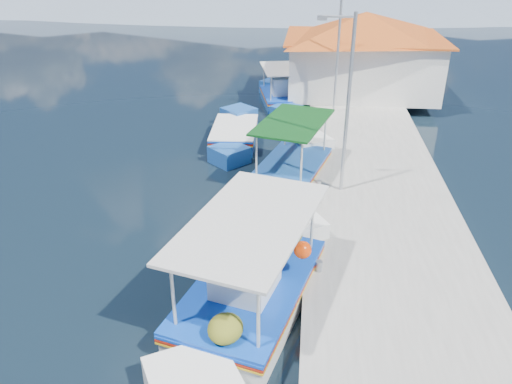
# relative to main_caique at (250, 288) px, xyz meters

# --- Properties ---
(ground) EXTENTS (160.00, 160.00, 0.00)m
(ground) POSITION_rel_main_caique_xyz_m (-2.07, 4.02, -0.56)
(ground) COLOR black
(ground) RESTS_ON ground
(quay) EXTENTS (5.00, 44.00, 0.50)m
(quay) POSITION_rel_main_caique_xyz_m (3.83, 10.02, -0.31)
(quay) COLOR #AAA79F
(quay) RESTS_ON ground
(bollards) EXTENTS (0.20, 17.20, 0.30)m
(bollards) POSITION_rel_main_caique_xyz_m (1.73, 9.27, 0.09)
(bollards) COLOR #A5A8AD
(bollards) RESTS_ON quay
(main_caique) EXTENTS (4.02, 8.49, 2.89)m
(main_caique) POSITION_rel_main_caique_xyz_m (0.00, 0.00, 0.00)
(main_caique) COLOR white
(main_caique) RESTS_ON ground
(caique_green_canopy) EXTENTS (3.37, 6.98, 2.70)m
(caique_green_canopy) POSITION_rel_main_caique_xyz_m (0.69, 7.70, -0.15)
(caique_green_canopy) COLOR white
(caique_green_canopy) RESTS_ON ground
(caique_blue_hull) EXTENTS (2.16, 6.60, 1.18)m
(caique_blue_hull) POSITION_rel_main_caique_xyz_m (-2.09, 11.49, -0.24)
(caique_blue_hull) COLOR #1A4FA1
(caique_blue_hull) RESTS_ON ground
(caique_far) EXTENTS (2.80, 6.32, 2.27)m
(caique_far) POSITION_rel_main_caique_xyz_m (-0.40, 17.73, -0.14)
(caique_far) COLOR #1A4FA1
(caique_far) RESTS_ON ground
(harbor_building) EXTENTS (10.49, 10.49, 4.40)m
(harbor_building) POSITION_rel_main_caique_xyz_m (4.12, 19.02, 2.22)
(harbor_building) COLOR white
(harbor_building) RESTS_ON quay
(lamp_post_near) EXTENTS (1.21, 0.14, 6.00)m
(lamp_post_near) POSITION_rel_main_caique_xyz_m (2.43, 6.02, 3.29)
(lamp_post_near) COLOR #A5A8AD
(lamp_post_near) RESTS_ON quay
(lamp_post_far) EXTENTS (1.21, 0.14, 6.00)m
(lamp_post_far) POSITION_rel_main_caique_xyz_m (2.43, 15.02, 3.29)
(lamp_post_far) COLOR #A5A8AD
(lamp_post_far) RESTS_ON quay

